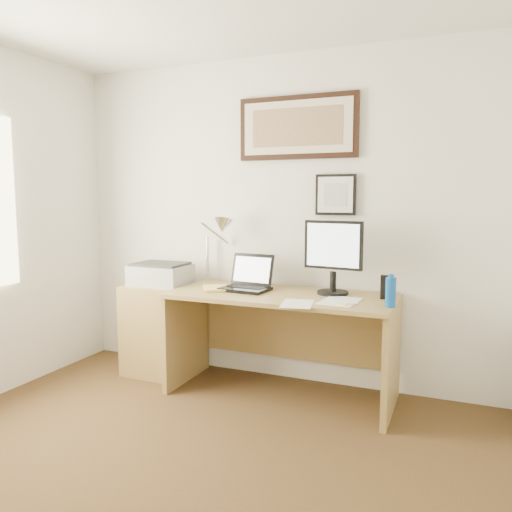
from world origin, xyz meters
The scene contains 17 objects.
wall_back centered at (0.00, 2.00, 1.25)m, with size 3.50×0.02×2.50m, color white.
side_cabinet centered at (-0.92, 1.68, 0.36)m, with size 0.50×0.40×0.73m, color olive.
water_bottle centered at (0.93, 1.49, 0.84)m, with size 0.07×0.07×0.19m, color #0C4CA5.
bottle_cap centered at (0.93, 1.49, 0.95)m, with size 0.03×0.03×0.02m, color #0C4CA5.
speaker centered at (0.86, 1.74, 0.83)m, with size 0.07×0.06×0.16m, color black.
paper_sheet_a centered at (0.36, 1.35, 0.75)m, with size 0.19×0.28×0.00m, color white.
paper_sheet_b centered at (0.60, 1.52, 0.75)m, with size 0.23×0.33×0.00m, color white.
sticky_pad centered at (0.63, 1.42, 0.76)m, with size 0.07×0.07×0.01m, color #FFF278.
marker_pen centered at (0.67, 1.44, 0.76)m, with size 0.02×0.02×0.14m, color white.
book centered at (-0.43, 1.55, 0.76)m, with size 0.18×0.24×0.02m, color #F0D071.
desk centered at (0.15, 1.72, 0.51)m, with size 1.60×0.70×0.75m.
laptop centered at (-0.13, 1.69, 0.81)m, with size 0.36×0.33×0.26m.
lcd_monitor centered at (0.49, 1.75, 1.04)m, with size 0.42×0.22×0.52m.
printer centered at (-0.90, 1.70, 0.82)m, with size 0.44×0.34×0.18m.
desk_lamp centered at (-0.41, 1.81, 1.19)m, with size 0.29×0.27×0.53m.
picture_large centered at (0.15, 1.97, 1.95)m, with size 0.92×0.04×0.47m.
picture_small centered at (0.45, 1.97, 1.45)m, with size 0.30×0.03×0.30m.
Camera 1 is at (1.33, -1.66, 1.44)m, focal length 35.00 mm.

